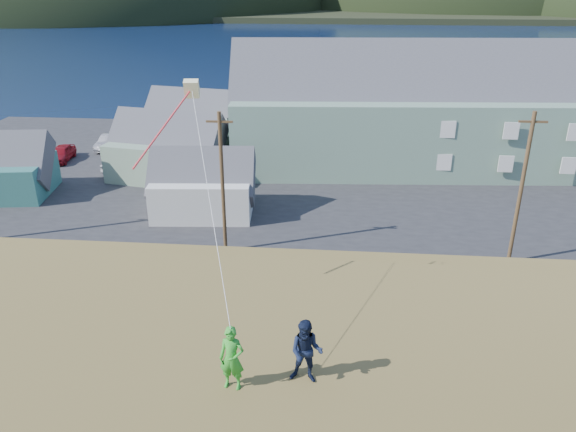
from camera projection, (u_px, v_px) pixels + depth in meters
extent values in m
plane|color=#0A1638|center=(258.00, 265.00, 34.82)|extent=(900.00, 900.00, 0.00)
cube|color=#4C3D19|center=(253.00, 280.00, 32.97)|extent=(110.00, 8.00, 0.10)
cube|color=#28282B|center=(284.00, 173.00, 50.30)|extent=(72.00, 36.00, 0.12)
cube|color=gray|center=(254.00, 110.00, 71.61)|extent=(26.00, 14.00, 0.90)
ellipsoid|color=black|center=(91.00, 3.00, 280.78)|extent=(260.00, 234.00, 143.00)
ellipsoid|color=black|center=(296.00, 0.00, 309.32)|extent=(200.00, 180.00, 100.00)
ellipsoid|color=black|center=(466.00, 1.00, 293.03)|extent=(230.00, 207.00, 142.60)
cube|color=slate|center=(447.00, 130.00, 51.09)|extent=(39.07, 13.49, 6.59)
cube|color=#47474C|center=(453.00, 74.00, 49.06)|extent=(39.55, 13.22, 10.67)
cube|color=#285F54|center=(0.00, 178.00, 44.84)|extent=(8.21, 6.60, 2.82)
cube|color=gray|center=(168.00, 159.00, 48.67)|extent=(10.13, 7.65, 3.27)
cube|color=#47474C|center=(166.00, 131.00, 47.68)|extent=(10.58, 7.53, 5.91)
cube|color=silver|center=(203.00, 195.00, 41.42)|extent=(7.50, 5.63, 2.85)
cube|color=#47474C|center=(202.00, 167.00, 40.56)|extent=(8.00, 5.61, 5.03)
cube|color=gray|center=(194.00, 126.00, 59.47)|extent=(10.31, 7.35, 3.01)
cube|color=#47474C|center=(192.00, 104.00, 58.52)|extent=(10.79, 7.41, 5.61)
cylinder|color=#47331E|center=(223.00, 185.00, 34.49)|extent=(0.24, 0.24, 9.09)
cylinder|color=#47331E|center=(521.00, 191.00, 33.00)|extent=(0.24, 0.24, 9.48)
imported|color=black|center=(268.00, 142.00, 56.76)|extent=(1.86, 4.45, 1.50)
imported|color=slate|center=(109.00, 142.00, 56.76)|extent=(1.75, 4.51, 1.46)
imported|color=maroon|center=(61.00, 153.00, 53.18)|extent=(2.11, 4.38, 1.44)
imported|color=navy|center=(265.00, 166.00, 50.06)|extent=(1.96, 3.96, 1.30)
imported|color=#99999D|center=(119.00, 162.00, 50.77)|extent=(1.95, 4.35, 1.39)
imported|color=#39418F|center=(338.00, 145.00, 55.84)|extent=(1.82, 4.20, 1.34)
imported|color=maroon|center=(152.00, 143.00, 56.63)|extent=(2.34, 4.90, 1.35)
imported|color=green|center=(232.00, 358.00, 13.69)|extent=(0.68, 0.49, 1.73)
imported|color=#121A32|center=(306.00, 352.00, 13.91)|extent=(0.92, 0.75, 1.75)
cube|color=#FFFBC2|center=(192.00, 89.00, 17.30)|extent=(0.49, 0.47, 0.60)
cylinder|color=#ED3E41|center=(164.00, 127.00, 16.57)|extent=(0.06, 0.06, 3.31)
cylinder|color=white|center=(209.00, 193.00, 15.32)|extent=(0.02, 0.02, 7.88)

